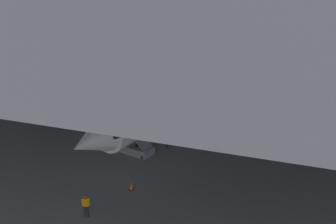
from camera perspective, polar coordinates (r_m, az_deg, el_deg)
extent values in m
plane|color=slate|center=(43.38, 2.47, -1.74)|extent=(110.00, 110.00, 0.00)
cylinder|color=#4C4F54|center=(67.86, -11.26, 12.28)|extent=(1.74, 1.74, 14.75)
cylinder|color=white|center=(42.54, 2.71, 2.50)|extent=(8.97, 25.08, 3.35)
cone|color=white|center=(32.06, -10.25, -3.82)|extent=(4.11, 4.66, 3.28)
cube|color=black|center=(33.32, -7.82, -1.96)|extent=(3.31, 2.93, 0.74)
cone|color=white|center=(54.55, 10.33, 6.49)|extent=(4.00, 5.87, 2.85)
cube|color=#19592D|center=(51.84, 9.66, 10.44)|extent=(1.07, 3.61, 5.48)
cube|color=white|center=(50.92, 11.39, 5.65)|extent=(4.78, 3.64, 0.16)
cube|color=white|center=(52.78, 6.67, 6.42)|extent=(4.78, 3.64, 0.16)
cube|color=white|center=(42.83, 15.56, 1.42)|extent=(15.03, 9.13, 0.24)
cylinder|color=#9EA3A8|center=(41.89, 12.52, 0.42)|extent=(3.02, 4.71, 2.08)
cube|color=white|center=(50.51, -3.42, 4.92)|extent=(15.03, 9.13, 0.24)
cylinder|color=#9EA3A8|center=(48.30, -3.10, 3.49)|extent=(3.02, 4.71, 2.08)
cube|color=#19592D|center=(42.47, 2.72, 2.82)|extent=(8.62, 23.32, 0.16)
cylinder|color=#9EA3A8|center=(36.75, -4.07, -3.80)|extent=(0.20, 0.20, 1.15)
cylinder|color=black|center=(37.08, -4.04, -4.93)|extent=(0.50, 0.94, 0.90)
cylinder|color=#9EA3A8|center=(44.19, 6.83, 0.28)|extent=(0.20, 0.20, 1.15)
cylinder|color=black|center=(44.47, 6.79, -0.69)|extent=(0.50, 0.94, 0.90)
cylinder|color=#9EA3A8|center=(46.27, 1.80, 1.33)|extent=(0.20, 0.20, 1.15)
cylinder|color=black|center=(46.53, 1.79, 0.40)|extent=(0.50, 0.94, 0.90)
cube|color=slate|center=(37.26, -4.71, -4.99)|extent=(3.85, 2.28, 0.70)
cube|color=slate|center=(36.57, -4.79, -2.55)|extent=(3.56, 2.03, 2.83)
cube|color=slate|center=(37.05, -6.85, -0.05)|extent=(1.37, 1.52, 0.12)
cylinder|color=black|center=(36.45, -7.48, 0.42)|extent=(0.06, 0.06, 1.00)
cylinder|color=black|center=(37.31, -6.29, 0.94)|extent=(0.06, 0.06, 1.00)
cylinder|color=black|center=(37.71, -7.13, -5.10)|extent=(0.32, 0.19, 0.30)
cylinder|color=black|center=(38.68, -5.79, -4.38)|extent=(0.32, 0.19, 0.30)
cylinder|color=black|center=(36.03, -3.53, -6.23)|extent=(0.32, 0.19, 0.30)
cylinder|color=black|center=(37.04, -2.23, -5.44)|extent=(0.32, 0.19, 0.30)
cylinder|color=#232838|center=(28.86, -11.28, -13.22)|extent=(0.14, 0.14, 0.84)
cylinder|color=#232838|center=(28.85, -10.91, -13.21)|extent=(0.14, 0.14, 0.84)
cube|color=orange|center=(28.47, -11.19, -12.01)|extent=(0.42, 0.36, 0.60)
cylinder|color=orange|center=(28.47, -11.67, -11.97)|extent=(0.09, 0.09, 0.57)
cylinder|color=orange|center=(28.44, -10.72, -11.94)|extent=(0.09, 0.09, 0.57)
sphere|color=brown|center=(28.25, -11.25, -11.28)|extent=(0.23, 0.23, 0.23)
cylinder|color=#232838|center=(37.84, -0.16, -4.41)|extent=(0.14, 0.14, 0.82)
cylinder|color=#232838|center=(38.01, -0.18, -4.30)|extent=(0.14, 0.14, 0.82)
cube|color=orange|center=(37.64, -0.17, -3.38)|extent=(0.36, 0.42, 0.58)
cylinder|color=orange|center=(37.42, -0.13, -3.48)|extent=(0.09, 0.09, 0.55)
cylinder|color=orange|center=(37.84, -0.21, -3.20)|extent=(0.09, 0.09, 0.55)
sphere|color=#8C6647|center=(37.48, -0.17, -2.80)|extent=(0.22, 0.22, 0.22)
cylinder|color=white|center=(79.70, -7.25, 10.49)|extent=(22.73, 6.08, 3.02)
cone|color=white|center=(76.47, 1.86, 10.24)|extent=(4.00, 3.43, 2.96)
cube|color=black|center=(76.77, 0.44, 10.57)|extent=(2.45, 2.83, 0.66)
cone|color=white|center=(84.67, -15.49, 10.70)|extent=(5.14, 3.21, 2.57)
cube|color=orange|center=(83.34, -14.53, 13.21)|extent=(3.30, 0.69, 4.95)
cube|color=white|center=(85.31, -13.19, 11.06)|extent=(2.98, 4.15, 0.16)
cube|color=white|center=(81.55, -14.45, 10.57)|extent=(2.98, 4.15, 0.16)
cube|color=white|center=(88.25, -7.82, 11.18)|extent=(7.17, 13.27, 0.24)
cylinder|color=#9EA3A8|center=(86.37, -7.11, 10.67)|extent=(4.15, 2.39, 1.87)
cube|color=white|center=(73.94, -11.96, 9.25)|extent=(7.17, 13.27, 0.24)
cylinder|color=#9EA3A8|center=(74.76, -10.30, 9.06)|extent=(4.15, 2.39, 1.87)
cube|color=orange|center=(79.67, -7.26, 10.65)|extent=(21.11, 5.91, 0.16)
cylinder|color=#9EA3A8|center=(77.87, -1.87, 9.03)|extent=(0.20, 0.20, 1.15)
cylinder|color=black|center=(78.02, -1.86, 8.45)|extent=(0.93, 0.42, 0.90)
cylinder|color=#9EA3A8|center=(82.72, -8.16, 9.49)|extent=(0.20, 0.20, 1.15)
cylinder|color=black|center=(82.87, -8.14, 8.94)|extent=(0.93, 0.42, 0.90)
cylinder|color=#9EA3A8|center=(78.85, -9.23, 8.92)|extent=(0.20, 0.20, 1.15)
cylinder|color=black|center=(79.00, -9.19, 8.35)|extent=(0.93, 0.42, 0.90)
cube|color=black|center=(31.67, -5.03, -10.50)|extent=(0.36, 0.36, 0.04)
cone|color=orange|center=(31.52, -5.04, -10.02)|extent=(0.30, 0.30, 0.56)
cube|color=yellow|center=(51.32, 0.83, 2.42)|extent=(2.06, 2.50, 0.70)
cylinder|color=black|center=(50.52, 0.60, 1.73)|extent=(0.36, 0.47, 0.44)
cylinder|color=black|center=(51.28, -0.25, 2.01)|extent=(0.36, 0.47, 0.44)
cylinder|color=black|center=(51.58, 1.89, 2.11)|extent=(0.36, 0.47, 0.44)
cylinder|color=black|center=(52.33, 1.04, 2.38)|extent=(0.36, 0.47, 0.44)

